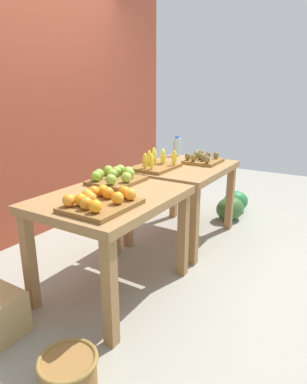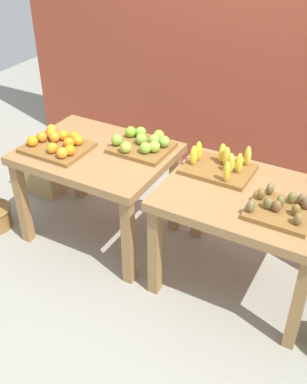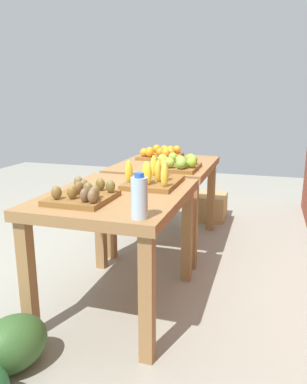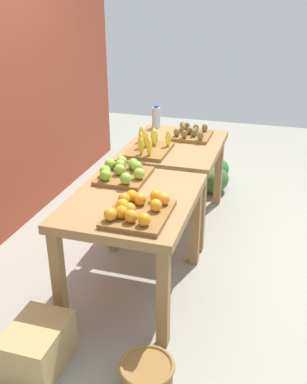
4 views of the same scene
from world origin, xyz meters
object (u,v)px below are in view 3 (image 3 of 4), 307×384
(banana_crate, at_px, (154,178))
(orange_bin, at_px, (161,153))
(apple_bin, at_px, (178,164))
(wicker_basket, at_px, (155,205))
(kiwi_bin, at_px, (84,195))
(display_table_left, at_px, (166,175))
(display_table_right, at_px, (117,210))
(water_bottle, at_px, (139,198))
(cardboard_produce_box, at_px, (212,206))

(banana_crate, bearing_deg, orange_bin, -166.52)
(apple_bin, distance_m, wicker_basket, 1.39)
(kiwi_bin, bearing_deg, display_table_left, 175.75)
(display_table_right, distance_m, kiwi_bin, 0.29)
(apple_bin, xyz_separation_m, wicker_basket, (-1.09, -0.52, -0.69))
(water_bottle, height_order, wicker_basket, water_bottle)
(water_bottle, bearing_deg, orange_bin, -167.16)
(display_table_left, bearing_deg, orange_bin, -154.87)
(water_bottle, bearing_deg, display_table_left, -169.24)
(orange_bin, bearing_deg, display_table_right, 4.79)
(orange_bin, height_order, wicker_basket, orange_bin)
(wicker_basket, bearing_deg, kiwi_bin, 6.59)
(display_table_right, bearing_deg, display_table_left, 180.00)
(orange_bin, relative_size, wicker_basket, 1.46)
(display_table_left, height_order, apple_bin, apple_bin)
(display_table_left, relative_size, cardboard_produce_box, 2.60)
(display_table_left, xyz_separation_m, wicker_basket, (-0.81, -0.35, -0.54))
(display_table_left, height_order, banana_crate, banana_crate)
(wicker_basket, height_order, cardboard_produce_box, cardboard_produce_box)
(water_bottle, bearing_deg, display_table_right, -145.69)
(water_bottle, relative_size, wicker_basket, 0.73)
(orange_bin, xyz_separation_m, cardboard_produce_box, (-0.58, 0.41, -0.65))
(cardboard_produce_box, bearing_deg, wicker_basket, -88.74)
(display_table_right, bearing_deg, cardboard_produce_box, 171.23)
(display_table_left, height_order, orange_bin, orange_bin)
(cardboard_produce_box, bearing_deg, apple_bin, -6.64)
(display_table_left, distance_m, display_table_right, 1.12)
(display_table_right, height_order, water_bottle, water_bottle)
(cardboard_produce_box, bearing_deg, display_table_left, -19.97)
(kiwi_bin, height_order, wicker_basket, kiwi_bin)
(wicker_basket, relative_size, cardboard_produce_box, 0.75)
(orange_bin, bearing_deg, banana_crate, 13.48)
(orange_bin, distance_m, cardboard_produce_box, 0.97)
(display_table_left, bearing_deg, kiwi_bin, -4.25)
(display_table_right, height_order, cardboard_produce_box, display_table_right)
(water_bottle, xyz_separation_m, wicker_basket, (-2.36, -0.65, -0.75))
(display_table_right, xyz_separation_m, wicker_basket, (-1.93, -0.35, -0.54))
(apple_bin, bearing_deg, kiwi_bin, -14.23)
(apple_bin, xyz_separation_m, cardboard_produce_box, (-1.10, 0.13, -0.65))
(display_table_left, bearing_deg, banana_crate, 9.94)
(wicker_basket, distance_m, cardboard_produce_box, 0.65)
(kiwi_bin, xyz_separation_m, wicker_basket, (-2.16, -0.25, -0.68))
(display_table_left, xyz_separation_m, banana_crate, (0.87, 0.15, 0.15))
(banana_crate, bearing_deg, apple_bin, 178.14)
(display_table_right, relative_size, wicker_basket, 3.46)
(orange_bin, xyz_separation_m, kiwi_bin, (1.59, 0.01, -0.01))
(water_bottle, bearing_deg, kiwi_bin, -117.06)
(kiwi_bin, bearing_deg, banana_crate, 152.30)
(kiwi_bin, bearing_deg, orange_bin, -179.49)
(display_table_right, relative_size, water_bottle, 4.76)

